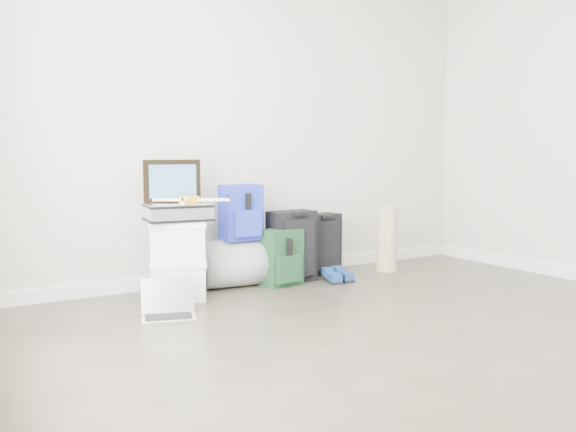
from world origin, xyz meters
TOP-DOWN VIEW (x-y plane):
  - ground at (0.00, 0.00)m, footprint 5.00×5.00m
  - room_envelope at (0.00, 0.02)m, footprint 4.52×5.02m
  - boxes_stack at (-0.81, 2.10)m, footprint 0.49×0.45m
  - briefcase at (-0.81, 2.10)m, footprint 0.48×0.38m
  - painting at (-0.81, 2.19)m, footprint 0.42×0.09m
  - drone at (-0.73, 2.08)m, footprint 0.51×0.51m
  - duffel_bag at (-0.24, 2.25)m, footprint 0.64×0.44m
  - blue_backpack at (-0.24, 2.22)m, footprint 0.31×0.23m
  - large_suitcase at (0.21, 2.18)m, footprint 0.38×0.25m
  - green_backpack at (0.06, 2.10)m, footprint 0.35×0.28m
  - carry_on at (0.58, 2.30)m, footprint 0.34×0.23m
  - shoes at (0.53, 1.98)m, footprint 0.24×0.26m
  - rolled_rug at (1.17, 2.12)m, footprint 0.19×0.19m
  - laptop at (-1.06, 1.66)m, footprint 0.40×0.34m

SIDE VIEW (x-z plane):
  - ground at x=0.00m, z-range 0.00..0.00m
  - shoes at x=0.53m, z-range 0.00..0.08m
  - laptop at x=-1.06m, z-range -0.06..0.18m
  - duffel_bag at x=-0.24m, z-range 0.00..0.37m
  - green_backpack at x=0.06m, z-range -0.01..0.44m
  - carry_on at x=0.58m, z-range 0.00..0.53m
  - boxes_stack at x=-0.81m, z-range 0.00..0.57m
  - rolled_rug at x=1.17m, z-range 0.00..0.58m
  - large_suitcase at x=0.21m, z-range 0.00..0.58m
  - blue_backpack at x=-0.24m, z-range 0.37..0.80m
  - briefcase at x=-0.81m, z-range 0.57..0.70m
  - drone at x=-0.73m, z-range 0.70..0.75m
  - painting at x=-0.81m, z-range 0.70..1.01m
  - room_envelope at x=0.00m, z-range 0.37..3.08m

